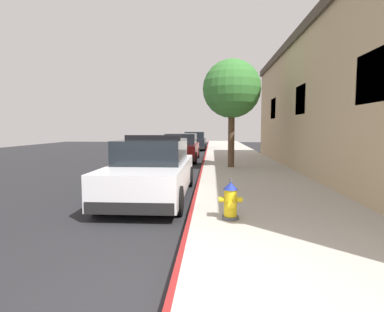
{
  "coord_description": "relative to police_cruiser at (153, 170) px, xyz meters",
  "views": [
    {
      "loc": [
        0.37,
        -2.98,
        1.86
      ],
      "look_at": [
        -0.24,
        6.73,
        1.0
      ],
      "focal_mm": 29.27,
      "sensor_mm": 36.0,
      "label": 1
    }
  ],
  "objects": [
    {
      "name": "ground_plane",
      "position": [
        -2.93,
        4.73,
        -0.84
      ],
      "size": [
        31.96,
        60.0,
        0.2
      ],
      "primitive_type": "cube",
      "color": "#232326"
    },
    {
      "name": "sidewalk_pavement",
      "position": [
        3.07,
        4.73,
        -0.66
      ],
      "size": [
        3.72,
        60.0,
        0.17
      ],
      "primitive_type": "cube",
      "color": "#ADA89E",
      "rests_on": "ground"
    },
    {
      "name": "curb_painted_edge",
      "position": [
        1.17,
        4.73,
        -0.66
      ],
      "size": [
        0.08,
        60.0,
        0.17
      ],
      "primitive_type": "cube",
      "color": "maroon",
      "rests_on": "ground"
    },
    {
      "name": "police_cruiser",
      "position": [
        0.0,
        0.0,
        0.0
      ],
      "size": [
        1.94,
        4.84,
        1.68
      ],
      "color": "white",
      "rests_on": "ground"
    },
    {
      "name": "parked_car_silver_ahead",
      "position": [
        -0.16,
        9.7,
        -0.0
      ],
      "size": [
        1.94,
        4.84,
        1.56
      ],
      "color": "maroon",
      "rests_on": "ground"
    },
    {
      "name": "parked_car_dark_far",
      "position": [
        0.1,
        19.24,
        -0.0
      ],
      "size": [
        1.94,
        4.84,
        1.56
      ],
      "color": "black",
      "rests_on": "ground"
    },
    {
      "name": "fire_hydrant",
      "position": [
        1.94,
        -2.49,
        -0.23
      ],
      "size": [
        0.44,
        0.4,
        0.76
      ],
      "color": "#4C4C51",
      "rests_on": "sidewalk_pavement"
    },
    {
      "name": "street_tree",
      "position": [
        2.43,
        5.54,
        2.8
      ],
      "size": [
        2.52,
        2.52,
        4.66
      ],
      "color": "brown",
      "rests_on": "sidewalk_pavement"
    }
  ]
}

